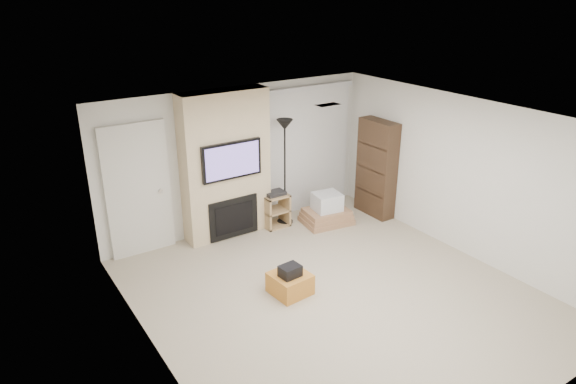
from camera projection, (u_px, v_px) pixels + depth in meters
floor at (335, 295)px, 7.20m from camera, size 5.00×5.50×0.00m
ceiling at (342, 120)px, 6.26m from camera, size 5.00×5.50×0.00m
wall_back at (239, 158)px, 8.85m from camera, size 5.00×0.00×2.50m
wall_front at (530, 320)px, 4.60m from camera, size 5.00×0.00×2.50m
wall_left at (154, 267)px, 5.45m from camera, size 0.00×5.50×2.50m
wall_right at (464, 177)px, 8.00m from camera, size 0.00×5.50×2.50m
hvac_vent at (328, 105)px, 7.08m from camera, size 0.35×0.18×0.01m
ottoman at (290, 283)px, 7.19m from camera, size 0.54×0.54×0.30m
black_bag at (290, 271)px, 7.06m from camera, size 0.30×0.24×0.16m
fireplace_wall at (226, 166)px, 8.52m from camera, size 1.50×0.47×2.50m
entry_door at (138, 191)px, 7.98m from camera, size 1.02×0.11×2.14m
vertical_blinds at (306, 145)px, 9.52m from camera, size 1.98×0.10×2.37m
floor_lamp at (285, 143)px, 8.82m from camera, size 0.28×0.28×1.92m
av_stand at (275, 208)px, 9.13m from camera, size 0.45×0.38×0.66m
box_stack at (327, 212)px, 9.29m from camera, size 0.94×0.76×0.57m
bookshelf at (377, 168)px, 9.43m from camera, size 0.30×0.80×1.80m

